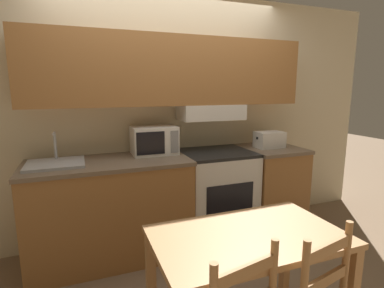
{
  "coord_description": "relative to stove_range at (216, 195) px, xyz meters",
  "views": [
    {
      "loc": [
        -0.89,
        -3.06,
        1.59
      ],
      "look_at": [
        0.05,
        -0.58,
        1.09
      ],
      "focal_mm": 28.0,
      "sensor_mm": 36.0,
      "label": 1
    }
  ],
  "objects": [
    {
      "name": "sink_basin",
      "position": [
        -1.53,
        -0.01,
        0.49
      ],
      "size": [
        0.47,
        0.4,
        0.27
      ],
      "color": "#B7BABF",
      "rests_on": "lower_counter_main"
    },
    {
      "name": "dining_table",
      "position": [
        -0.46,
        -1.38,
        0.18
      ],
      "size": [
        1.09,
        0.65,
        0.77
      ],
      "color": "#B27F4C",
      "rests_on": "ground_plane"
    },
    {
      "name": "wall_back",
      "position": [
        -0.41,
        0.25,
        1.02
      ],
      "size": [
        5.16,
        0.38,
        2.55
      ],
      "color": "beige",
      "rests_on": "ground_plane"
    },
    {
      "name": "microwave",
      "position": [
        -0.63,
        0.12,
        0.61
      ],
      "size": [
        0.43,
        0.32,
        0.28
      ],
      "color": "white",
      "rests_on": "lower_counter_main"
    },
    {
      "name": "lower_counter_main",
      "position": [
        -1.09,
        -0.01,
        0.0
      ],
      "size": [
        1.45,
        0.68,
        0.94
      ],
      "color": "#A36B38",
      "rests_on": "ground_plane"
    },
    {
      "name": "toaster",
      "position": [
        0.63,
        -0.01,
        0.56
      ],
      "size": [
        0.32,
        0.2,
        0.18
      ],
      "color": "white",
      "rests_on": "lower_counter_right_stub"
    },
    {
      "name": "lower_counter_right_stub",
      "position": [
        0.66,
        -0.01,
        0.0
      ],
      "size": [
        0.61,
        0.68,
        0.94
      ],
      "color": "#A36B38",
      "rests_on": "ground_plane"
    },
    {
      "name": "ground_plane",
      "position": [
        -0.42,
        0.32,
        -0.47
      ],
      "size": [
        16.0,
        16.0,
        0.0
      ],
      "primitive_type": "plane",
      "color": "#7F664C"
    },
    {
      "name": "stove_range",
      "position": [
        0.0,
        0.0,
        0.0
      ],
      "size": [
        0.71,
        0.64,
        0.94
      ],
      "color": "white",
      "rests_on": "ground_plane"
    }
  ]
}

